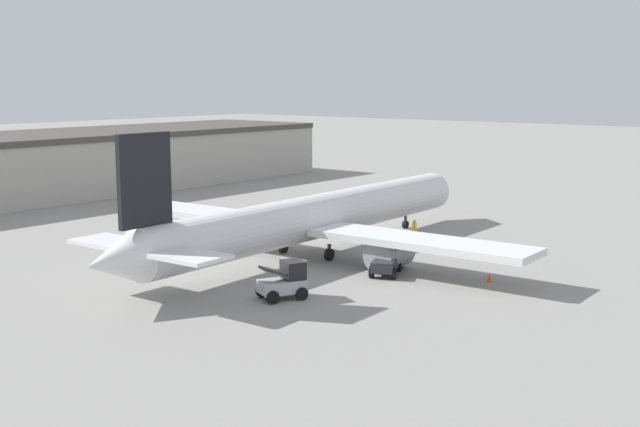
% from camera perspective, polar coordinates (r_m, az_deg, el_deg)
% --- Properties ---
extents(ground_plane, '(400.00, 400.00, 0.00)m').
position_cam_1_polar(ground_plane, '(63.02, -0.00, -2.79)').
color(ground_plane, gray).
extents(terminal_building, '(78.58, 18.32, 7.27)m').
position_cam_1_polar(terminal_building, '(100.32, -19.01, 3.33)').
color(terminal_building, '#ADA89E').
rests_on(terminal_building, ground_plane).
extents(airplane, '(43.14, 36.58, 10.27)m').
position_cam_1_polar(airplane, '(61.68, -0.57, -0.38)').
color(airplane, silver).
rests_on(airplane, ground_plane).
extents(ground_crew_worker, '(0.39, 0.39, 1.78)m').
position_cam_1_polar(ground_crew_worker, '(68.10, 6.72, -1.13)').
color(ground_crew_worker, '#1E2338').
rests_on(ground_crew_worker, ground_plane).
extents(baggage_tug, '(3.65, 2.87, 2.20)m').
position_cam_1_polar(baggage_tug, '(56.14, 4.76, -3.27)').
color(baggage_tug, '#2D2D33').
rests_on(baggage_tug, ground_plane).
extents(belt_loader_truck, '(3.31, 2.94, 2.33)m').
position_cam_1_polar(belt_loader_truck, '(49.66, -2.51, -4.83)').
color(belt_loader_truck, '#B2B2B7').
rests_on(belt_loader_truck, ground_plane).
extents(safety_cone_near, '(0.36, 0.36, 0.55)m').
position_cam_1_polar(safety_cone_near, '(55.04, 11.94, -4.50)').
color(safety_cone_near, '#EF590F').
rests_on(safety_cone_near, ground_plane).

